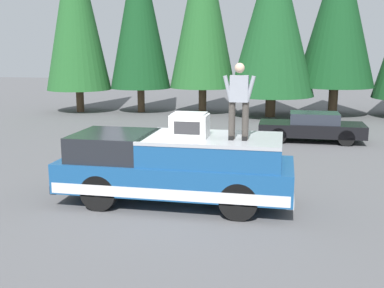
{
  "coord_description": "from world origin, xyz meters",
  "views": [
    {
      "loc": [
        -10.41,
        -2.89,
        3.64
      ],
      "look_at": [
        0.52,
        -0.7,
        1.35
      ],
      "focal_mm": 43.48,
      "sensor_mm": 36.0,
      "label": 1
    }
  ],
  "objects": [
    {
      "name": "parked_car_black",
      "position": [
        8.48,
        -4.0,
        0.58
      ],
      "size": [
        1.64,
        4.1,
        1.16
      ],
      "color": "black",
      "rests_on": "ground"
    },
    {
      "name": "person_on_truck_bed",
      "position": [
        -0.19,
        -1.9,
        2.55
      ],
      "size": [
        0.29,
        0.72,
        1.69
      ],
      "color": "#423D38",
      "rests_on": "pickup_truck"
    },
    {
      "name": "conifer_center_right",
      "position": [
        15.91,
        1.76,
        5.95
      ],
      "size": [
        3.72,
        3.72,
        10.46
      ],
      "color": "#4C3826",
      "rests_on": "ground"
    },
    {
      "name": "pickup_truck",
      "position": [
        0.02,
        -0.41,
        0.87
      ],
      "size": [
        2.01,
        5.54,
        1.65
      ],
      "color": "navy",
      "rests_on": "ground"
    },
    {
      "name": "conifer_right",
      "position": [
        15.62,
        5.36,
        5.72
      ],
      "size": [
        3.45,
        3.45,
        10.06
      ],
      "color": "#4C3826",
      "rests_on": "ground"
    },
    {
      "name": "conifer_center_left",
      "position": [
        15.18,
        -2.14,
        5.32
      ],
      "size": [
        4.57,
        4.57,
        9.51
      ],
      "color": "#4C3826",
      "rests_on": "ground"
    },
    {
      "name": "ground_plane",
      "position": [
        0.0,
        0.0,
        0.0
      ],
      "size": [
        90.0,
        90.0,
        0.0
      ],
      "primitive_type": "plane",
      "color": "#565659"
    },
    {
      "name": "compressor_unit",
      "position": [
        -0.13,
        -0.78,
        1.93
      ],
      "size": [
        0.65,
        0.84,
        0.56
      ],
      "color": "white",
      "rests_on": "pickup_truck"
    },
    {
      "name": "conifer_far_right",
      "position": [
        14.99,
        8.9,
        5.94
      ],
      "size": [
        3.68,
        3.68,
        10.59
      ],
      "color": "#4C3826",
      "rests_on": "ground"
    },
    {
      "name": "conifer_left",
      "position": [
        16.2,
        -5.51,
        5.55
      ],
      "size": [
        4.17,
        4.17,
        9.53
      ],
      "color": "#4C3826",
      "rests_on": "ground"
    }
  ]
}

